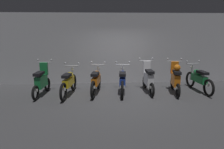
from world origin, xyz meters
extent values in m
plane|color=#424244|center=(0.00, 0.00, 0.00)|extent=(80.00, 80.00, 0.00)
cube|color=#ADADB2|center=(0.00, 2.13, 1.53)|extent=(16.00, 0.30, 3.07)
torus|color=black|center=(-2.94, 0.94, 0.27)|extent=(0.15, 0.54, 0.53)
torus|color=black|center=(-3.08, -0.20, 0.27)|extent=(0.15, 0.54, 0.53)
cube|color=#197238|center=(-3.01, 0.37, 0.54)|extent=(0.31, 0.76, 0.44)
cube|color=#197238|center=(-2.96, 0.71, 0.94)|extent=(0.29, 0.15, 0.48)
cube|color=black|center=(-3.03, 0.21, 0.85)|extent=(0.30, 0.55, 0.10)
cylinder|color=#B7BABF|center=(-2.95, 0.85, 1.16)|extent=(0.56, 0.10, 0.04)
sphere|color=#B7BABF|center=(-3.21, 0.88, 1.26)|extent=(0.07, 0.07, 0.07)
sphere|color=#B7BABF|center=(-2.69, 0.82, 1.26)|extent=(0.07, 0.07, 0.07)
cylinder|color=#B7BABF|center=(-2.94, 0.90, 0.69)|extent=(0.07, 0.15, 0.85)
sphere|color=silver|center=(-2.94, 0.90, 1.01)|extent=(0.12, 0.12, 0.12)
cube|color=white|center=(-3.08, -0.18, 0.36)|extent=(0.16, 0.03, 0.10)
torus|color=black|center=(-1.90, 0.93, 0.33)|extent=(0.19, 0.66, 0.65)
torus|color=black|center=(-2.11, -0.35, 0.33)|extent=(0.19, 0.66, 0.65)
cube|color=gold|center=(-2.00, 0.29, 0.52)|extent=(0.35, 0.86, 0.28)
ellipsoid|color=gold|center=(-1.98, 0.44, 0.73)|extent=(0.32, 0.47, 0.22)
cube|color=black|center=(-2.03, 0.11, 0.80)|extent=(0.32, 0.55, 0.10)
cylinder|color=#B7BABF|center=(-1.92, 0.83, 1.02)|extent=(0.56, 0.12, 0.04)
sphere|color=#B7BABF|center=(-2.18, 0.87, 1.12)|extent=(0.07, 0.07, 0.07)
sphere|color=#B7BABF|center=(-1.66, 0.79, 1.12)|extent=(0.07, 0.07, 0.07)
cylinder|color=#B7BABF|center=(-1.91, 0.88, 0.65)|extent=(0.08, 0.17, 0.65)
sphere|color=silver|center=(-1.91, 0.88, 0.87)|extent=(0.12, 0.12, 0.12)
cube|color=white|center=(-2.10, -0.33, 0.43)|extent=(0.16, 0.04, 0.10)
torus|color=black|center=(-0.90, 1.11, 0.33)|extent=(0.19, 0.66, 0.65)
torus|color=black|center=(-1.11, -0.17, 0.33)|extent=(0.19, 0.66, 0.65)
cube|color=orange|center=(-1.00, 0.47, 0.52)|extent=(0.35, 0.86, 0.28)
ellipsoid|color=orange|center=(-0.98, 0.62, 0.73)|extent=(0.33, 0.48, 0.22)
cube|color=black|center=(-1.03, 0.29, 0.80)|extent=(0.32, 0.55, 0.10)
cylinder|color=#B7BABF|center=(-0.91, 1.01, 1.02)|extent=(0.56, 0.13, 0.04)
sphere|color=#B7BABF|center=(-1.17, 1.05, 1.12)|extent=(0.07, 0.07, 0.07)
sphere|color=#B7BABF|center=(-0.66, 0.97, 1.12)|extent=(0.07, 0.07, 0.07)
cylinder|color=#B7BABF|center=(-0.91, 1.06, 0.65)|extent=(0.08, 0.17, 0.65)
sphere|color=silver|center=(-0.91, 1.06, 0.87)|extent=(0.12, 0.12, 0.12)
cube|color=white|center=(-1.10, -0.15, 0.43)|extent=(0.16, 0.04, 0.10)
torus|color=black|center=(0.08, 1.06, 0.33)|extent=(0.17, 0.66, 0.65)
torus|color=black|center=(-0.08, -0.23, 0.33)|extent=(0.17, 0.66, 0.65)
cube|color=#1E389E|center=(0.00, 0.42, 0.52)|extent=(0.32, 0.85, 0.28)
ellipsoid|color=#1E389E|center=(0.02, 0.57, 0.73)|extent=(0.31, 0.47, 0.22)
cube|color=black|center=(-0.02, 0.24, 0.80)|extent=(0.30, 0.55, 0.10)
cylinder|color=#B7BABF|center=(0.07, 0.96, 1.02)|extent=(0.56, 0.10, 0.04)
sphere|color=#B7BABF|center=(-0.19, 0.99, 1.12)|extent=(0.07, 0.07, 0.07)
sphere|color=#B7BABF|center=(0.32, 0.93, 1.12)|extent=(0.07, 0.07, 0.07)
cylinder|color=#B7BABF|center=(0.07, 1.01, 0.65)|extent=(0.07, 0.16, 0.65)
sphere|color=silver|center=(0.07, 1.01, 0.87)|extent=(0.12, 0.12, 0.12)
cube|color=white|center=(-0.08, -0.20, 0.43)|extent=(0.16, 0.03, 0.10)
torus|color=black|center=(1.00, 1.04, 0.27)|extent=(0.09, 0.53, 0.53)
torus|color=black|center=(1.01, -0.11, 0.27)|extent=(0.09, 0.53, 0.53)
cube|color=silver|center=(1.00, 0.46, 0.54)|extent=(0.22, 0.74, 0.44)
cube|color=silver|center=(1.00, 0.81, 0.94)|extent=(0.28, 0.12, 0.48)
cube|color=black|center=(1.00, 0.30, 0.85)|extent=(0.24, 0.52, 0.10)
cylinder|color=#B7BABF|center=(1.00, 0.94, 1.16)|extent=(0.56, 0.04, 0.04)
sphere|color=#B7BABF|center=(0.74, 0.94, 1.26)|extent=(0.07, 0.07, 0.07)
sphere|color=#B7BABF|center=(1.26, 0.95, 1.26)|extent=(0.07, 0.07, 0.07)
cylinder|color=#B7BABF|center=(1.00, 0.99, 0.69)|extent=(0.06, 0.15, 0.85)
sphere|color=silver|center=(1.00, 0.99, 1.01)|extent=(0.12, 0.12, 0.12)
cube|color=white|center=(1.01, -0.09, 0.36)|extent=(0.16, 0.01, 0.10)
torus|color=black|center=(2.10, 0.86, 0.27)|extent=(0.18, 0.54, 0.53)
torus|color=black|center=(1.91, -0.27, 0.27)|extent=(0.18, 0.54, 0.53)
cube|color=orange|center=(2.00, 0.29, 0.54)|extent=(0.34, 0.76, 0.44)
cube|color=orange|center=(2.06, 0.63, 0.94)|extent=(0.30, 0.17, 0.48)
cube|color=black|center=(1.98, 0.13, 0.85)|extent=(0.32, 0.55, 0.10)
cylinder|color=#B7BABF|center=(2.09, 0.77, 1.16)|extent=(0.56, 0.13, 0.04)
sphere|color=#B7BABF|center=(1.83, 0.81, 1.26)|extent=(0.07, 0.07, 0.07)
sphere|color=#B7BABF|center=(2.34, 0.72, 1.26)|extent=(0.07, 0.07, 0.07)
cylinder|color=#B7BABF|center=(2.09, 0.81, 0.69)|extent=(0.08, 0.16, 0.85)
sphere|color=silver|center=(2.09, 0.81, 1.01)|extent=(0.12, 0.12, 0.12)
cube|color=white|center=(1.91, -0.25, 0.36)|extent=(0.16, 0.04, 0.10)
sphere|color=orange|center=(1.98, 0.13, 1.02)|extent=(0.24, 0.24, 0.24)
torus|color=black|center=(2.95, 1.10, 0.33)|extent=(0.15, 0.66, 0.65)
torus|color=black|center=(3.07, -0.19, 0.33)|extent=(0.15, 0.66, 0.65)
cube|color=#197238|center=(3.01, 0.45, 0.52)|extent=(0.30, 0.85, 0.28)
ellipsoid|color=#197238|center=(2.99, 0.61, 0.73)|extent=(0.30, 0.46, 0.22)
cube|color=black|center=(3.02, 0.27, 0.80)|extent=(0.29, 0.54, 0.10)
cylinder|color=#B7BABF|center=(2.95, 1.00, 1.02)|extent=(0.56, 0.09, 0.04)
sphere|color=#B7BABF|center=(2.70, 0.97, 1.12)|extent=(0.07, 0.07, 0.07)
sphere|color=#B7BABF|center=(3.21, 1.02, 1.12)|extent=(0.07, 0.07, 0.07)
cylinder|color=#B7BABF|center=(2.95, 1.05, 0.65)|extent=(0.07, 0.16, 0.65)
sphere|color=silver|center=(2.95, 1.05, 0.87)|extent=(0.12, 0.12, 0.12)
cube|color=white|center=(3.07, -0.17, 0.43)|extent=(0.16, 0.03, 0.10)
camera|label=1|loc=(-0.92, -7.38, 2.51)|focal=34.30mm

